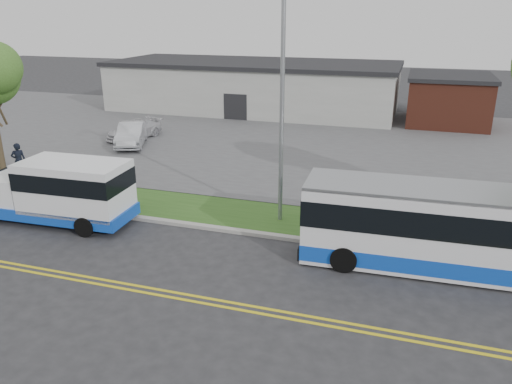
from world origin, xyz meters
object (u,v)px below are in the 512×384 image
(streetlight_near, at_px, (282,100))
(parked_car_a, at_px, (132,134))
(transit_bus, at_px, (460,231))
(pedestrian, at_px, (19,161))
(parked_car_b, at_px, (134,130))
(shuttle_bus, at_px, (61,190))

(streetlight_near, relative_size, parked_car_a, 2.07)
(transit_bus, height_order, pedestrian, transit_bus)
(transit_bus, relative_size, parked_car_b, 2.51)
(streetlight_near, height_order, transit_bus, streetlight_near)
(shuttle_bus, distance_m, parked_car_a, 12.67)
(streetlight_near, relative_size, pedestrian, 4.91)
(pedestrian, height_order, parked_car_a, pedestrian)
(pedestrian, distance_m, parked_car_a, 8.22)
(shuttle_bus, height_order, pedestrian, shuttle_bus)
(streetlight_near, bearing_deg, transit_bus, -17.87)
(parked_car_b, bearing_deg, parked_car_a, -48.11)
(transit_bus, relative_size, pedestrian, 5.56)
(parked_car_a, bearing_deg, transit_bus, -52.52)
(streetlight_near, relative_size, parked_car_b, 2.22)
(pedestrian, bearing_deg, shuttle_bus, 104.52)
(streetlight_near, xyz_separation_m, shuttle_bus, (-8.78, -2.79, -3.78))
(pedestrian, bearing_deg, parked_car_b, -137.49)
(parked_car_a, xyz_separation_m, parked_car_b, (-0.86, 1.76, -0.14))
(shuttle_bus, bearing_deg, pedestrian, 143.07)
(transit_bus, distance_m, parked_car_b, 24.40)
(pedestrian, relative_size, parked_car_a, 0.42)
(transit_bus, xyz_separation_m, parked_car_a, (-19.62, 11.49, -0.64))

